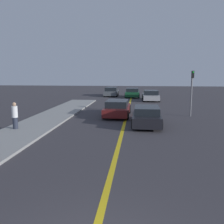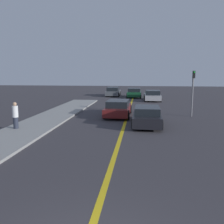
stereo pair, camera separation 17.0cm
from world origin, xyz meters
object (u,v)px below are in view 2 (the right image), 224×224
object	(u,v)px
car_far_distant	(152,96)
car_parked_left_lot	(134,93)
car_oncoming_far	(113,92)
pedestrian_far_standing	(15,115)
car_ahead_center	(118,108)
car_near_right_lane	(147,116)
traffic_light	(193,88)

from	to	relation	value
car_far_distant	car_parked_left_lot	world-z (taller)	car_parked_left_lot
car_oncoming_far	pedestrian_far_standing	size ratio (longest dim) A/B	2.81
pedestrian_far_standing	car_parked_left_lot	bearing A→B (deg)	72.85
car_oncoming_far	car_far_distant	bearing A→B (deg)	-46.05
car_parked_left_lot	car_oncoming_far	bearing A→B (deg)	149.01
car_far_distant	car_ahead_center	bearing A→B (deg)	-106.18
car_near_right_lane	car_far_distant	world-z (taller)	car_far_distant
car_far_distant	car_parked_left_lot	xyz separation A→B (m)	(-2.31, 3.78, 0.01)
car_oncoming_far	traffic_light	world-z (taller)	traffic_light
car_ahead_center	car_oncoming_far	size ratio (longest dim) A/B	1.02
car_ahead_center	car_far_distant	size ratio (longest dim) A/B	1.07
car_parked_left_lot	traffic_light	size ratio (longest dim) A/B	1.10
car_ahead_center	car_far_distant	distance (m)	11.66
car_ahead_center	car_far_distant	bearing A→B (deg)	75.25
car_ahead_center	car_oncoming_far	bearing A→B (deg)	98.54
car_parked_left_lot	car_oncoming_far	xyz separation A→B (m)	(-3.08, 1.82, -0.00)
car_ahead_center	car_parked_left_lot	world-z (taller)	car_parked_left_lot
pedestrian_far_standing	traffic_light	size ratio (longest dim) A/B	0.44
car_far_distant	pedestrian_far_standing	world-z (taller)	pedestrian_far_standing
pedestrian_far_standing	car_far_distant	bearing A→B (deg)	62.73
car_oncoming_far	car_parked_left_lot	bearing A→B (deg)	-30.55
car_parked_left_lot	car_near_right_lane	bearing A→B (deg)	-86.26
pedestrian_far_standing	traffic_light	world-z (taller)	traffic_light
car_near_right_lane	pedestrian_far_standing	bearing A→B (deg)	-161.76
car_near_right_lane	car_oncoming_far	bearing A→B (deg)	103.44
car_ahead_center	car_parked_left_lot	distance (m)	15.03
car_oncoming_far	traffic_light	size ratio (longest dim) A/B	1.25
car_oncoming_far	traffic_light	distance (m)	18.33
car_parked_left_lot	traffic_light	xyz separation A→B (m)	(4.83, -14.64, 1.56)
car_far_distant	car_oncoming_far	world-z (taller)	car_oncoming_far
car_ahead_center	car_far_distant	xyz separation A→B (m)	(3.15, 11.22, 0.00)
car_near_right_lane	traffic_light	world-z (taller)	traffic_light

